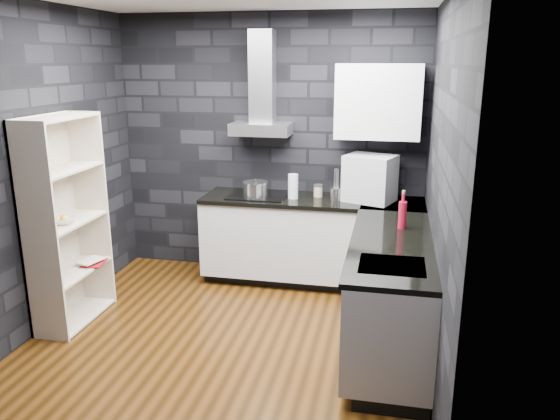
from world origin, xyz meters
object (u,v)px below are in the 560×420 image
(glass_vase, at_px, (293,186))
(bookshelf, at_px, (67,222))
(storage_jar, at_px, (318,191))
(utensil_crock, at_px, (336,194))
(fruit_bowl, at_px, (62,220))
(red_bottle, at_px, (402,215))
(pot, at_px, (255,190))
(appliance_garage, at_px, (370,178))

(glass_vase, height_order, bookshelf, bookshelf)
(storage_jar, distance_m, bookshelf, 2.38)
(utensil_crock, relative_size, bookshelf, 0.07)
(utensil_crock, distance_m, bookshelf, 2.47)
(bookshelf, xyz_separation_m, fruit_bowl, (0.00, -0.07, 0.04))
(utensil_crock, distance_m, red_bottle, 1.02)
(pot, bearing_deg, red_bottle, -27.20)
(red_bottle, height_order, fruit_bowl, red_bottle)
(glass_vase, bearing_deg, pot, -169.23)
(appliance_garage, bearing_deg, utensil_crock, -150.18)
(appliance_garage, bearing_deg, fruit_bowl, -131.80)
(pot, height_order, storage_jar, pot)
(utensil_crock, height_order, appliance_garage, appliance_garage)
(storage_jar, distance_m, utensil_crock, 0.23)
(red_bottle, relative_size, bookshelf, 0.12)
(storage_jar, xyz_separation_m, appliance_garage, (0.51, -0.07, 0.17))
(pot, height_order, appliance_garage, appliance_garage)
(utensil_crock, height_order, fruit_bowl, utensil_crock)
(storage_jar, bearing_deg, pot, -162.04)
(utensil_crock, height_order, red_bottle, red_bottle)
(storage_jar, relative_size, fruit_bowl, 0.46)
(appliance_garage, distance_m, fruit_bowl, 2.82)
(bookshelf, bearing_deg, red_bottle, -10.09)
(appliance_garage, xyz_separation_m, fruit_bowl, (-2.48, -1.33, -0.19))
(appliance_garage, height_order, red_bottle, appliance_garage)
(pot, distance_m, utensil_crock, 0.79)
(glass_vase, height_order, red_bottle, glass_vase)
(utensil_crock, bearing_deg, appliance_garage, 9.84)
(appliance_garage, relative_size, fruit_bowl, 1.93)
(bookshelf, distance_m, fruit_bowl, 0.08)
(storage_jar, bearing_deg, fruit_bowl, -144.48)
(utensil_crock, bearing_deg, fruit_bowl, -149.43)
(utensil_crock, bearing_deg, bookshelf, -150.83)
(appliance_garage, height_order, fruit_bowl, appliance_garage)
(pot, distance_m, bookshelf, 1.78)
(glass_vase, relative_size, storage_jar, 2.27)
(glass_vase, xyz_separation_m, fruit_bowl, (-1.73, -1.28, -0.09))
(storage_jar, xyz_separation_m, red_bottle, (0.82, -0.92, 0.06))
(red_bottle, height_order, bookshelf, bookshelf)
(pot, bearing_deg, utensil_crock, 4.73)
(glass_vase, height_order, storage_jar, glass_vase)
(storage_jar, relative_size, appliance_garage, 0.24)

